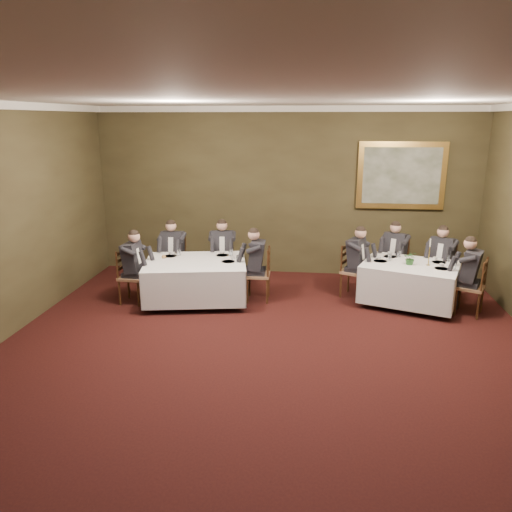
% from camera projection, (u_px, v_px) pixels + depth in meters
% --- Properties ---
extents(ground, '(10.00, 10.00, 0.00)m').
position_uv_depth(ground, '(259.00, 391.00, 6.17)').
color(ground, black).
rests_on(ground, ground).
extents(ceiling, '(8.00, 10.00, 0.10)m').
position_uv_depth(ceiling, '(260.00, 94.00, 5.24)').
color(ceiling, silver).
rests_on(ceiling, back_wall).
extents(back_wall, '(8.00, 0.10, 3.50)m').
position_uv_depth(back_wall, '(285.00, 192.00, 10.49)').
color(back_wall, '#352E1A').
rests_on(back_wall, ground).
extents(crown_molding, '(8.00, 10.00, 0.12)m').
position_uv_depth(crown_molding, '(260.00, 100.00, 5.26)').
color(crown_molding, white).
rests_on(crown_molding, back_wall).
extents(table_main, '(1.94, 1.71, 0.67)m').
position_uv_depth(table_main, '(409.00, 281.00, 8.91)').
color(table_main, black).
rests_on(table_main, ground).
extents(table_second, '(2.03, 1.68, 0.67)m').
position_uv_depth(table_second, '(196.00, 278.00, 9.09)').
color(table_second, black).
rests_on(table_second, ground).
extents(chair_main_backleft, '(0.59, 0.58, 1.00)m').
position_uv_depth(chair_main_backleft, '(394.00, 274.00, 9.85)').
color(chair_main_backleft, '#876445').
rests_on(chair_main_backleft, ground).
extents(diner_main_backleft, '(0.59, 0.62, 1.35)m').
position_uv_depth(diner_main_backleft, '(394.00, 263.00, 9.78)').
color(diner_main_backleft, black).
rests_on(diner_main_backleft, chair_main_backleft).
extents(chair_main_backright, '(0.60, 0.59, 1.00)m').
position_uv_depth(chair_main_backright, '(440.00, 280.00, 9.48)').
color(chair_main_backright, '#876445').
rests_on(chair_main_backright, ground).
extents(diner_main_backright, '(0.60, 0.62, 1.35)m').
position_uv_depth(diner_main_backright, '(441.00, 269.00, 9.41)').
color(diner_main_backright, black).
rests_on(diner_main_backright, chair_main_backright).
extents(chair_main_endleft, '(0.57, 0.58, 1.00)m').
position_uv_depth(chair_main_endleft, '(353.00, 282.00, 9.39)').
color(chair_main_endleft, '#876445').
rests_on(chair_main_endleft, ground).
extents(diner_main_endleft, '(0.60, 0.57, 1.35)m').
position_uv_depth(diner_main_endleft, '(354.00, 270.00, 9.33)').
color(diner_main_endleft, black).
rests_on(diner_main_endleft, chair_main_endleft).
extents(chair_main_endright, '(0.57, 0.58, 1.00)m').
position_uv_depth(chair_main_endright, '(470.00, 298.00, 8.52)').
color(chair_main_endright, '#876445').
rests_on(chair_main_endright, ground).
extents(diner_main_endright, '(0.60, 0.57, 1.35)m').
position_uv_depth(diner_main_endright, '(470.00, 286.00, 8.46)').
color(diner_main_endright, black).
rests_on(diner_main_endright, chair_main_endright).
extents(chair_sec_backleft, '(0.45, 0.43, 1.00)m').
position_uv_depth(chair_sec_backleft, '(174.00, 272.00, 10.00)').
color(chair_sec_backleft, '#876445').
rests_on(chair_sec_backleft, ground).
extents(diner_sec_backleft, '(0.43, 0.49, 1.35)m').
position_uv_depth(diner_sec_backleft, '(174.00, 261.00, 9.93)').
color(diner_sec_backleft, black).
rests_on(diner_sec_backleft, chair_sec_backleft).
extents(chair_sec_backright, '(0.49, 0.47, 1.00)m').
position_uv_depth(chair_sec_backright, '(223.00, 271.00, 10.06)').
color(chair_sec_backright, '#876445').
rests_on(chair_sec_backright, ground).
extents(diner_sec_backright, '(0.45, 0.52, 1.35)m').
position_uv_depth(diner_sec_backright, '(223.00, 260.00, 9.99)').
color(diner_sec_backright, black).
rests_on(diner_sec_backright, chair_sec_backright).
extents(chair_sec_endright, '(0.43, 0.45, 1.00)m').
position_uv_depth(chair_sec_endright, '(259.00, 285.00, 9.20)').
color(chair_sec_endright, '#876445').
rests_on(chair_sec_endright, ground).
extents(diner_sec_endright, '(0.49, 0.43, 1.35)m').
position_uv_depth(diner_sec_endright, '(258.00, 273.00, 9.14)').
color(diner_sec_endright, black).
rests_on(diner_sec_endright, chair_sec_endright).
extents(chair_sec_endleft, '(0.45, 0.47, 1.00)m').
position_uv_depth(chair_sec_endleft, '(133.00, 287.00, 9.07)').
color(chair_sec_endleft, '#876445').
rests_on(chair_sec_endleft, ground).
extents(diner_sec_endleft, '(0.51, 0.44, 1.35)m').
position_uv_depth(diner_sec_endleft, '(132.00, 276.00, 9.01)').
color(diner_sec_endleft, black).
rests_on(diner_sec_endleft, chair_sec_endleft).
extents(centerpiece, '(0.28, 0.25, 0.26)m').
position_uv_depth(centerpiece, '(411.00, 258.00, 8.76)').
color(centerpiece, '#2D5926').
rests_on(centerpiece, table_main).
extents(candlestick, '(0.07, 0.07, 0.49)m').
position_uv_depth(candlestick, '(429.00, 255.00, 8.71)').
color(candlestick, gold).
rests_on(candlestick, table_main).
extents(place_setting_table_main, '(0.33, 0.31, 0.14)m').
position_uv_depth(place_setting_table_main, '(393.00, 255.00, 9.32)').
color(place_setting_table_main, white).
rests_on(place_setting_table_main, table_main).
extents(place_setting_table_second, '(0.33, 0.31, 0.14)m').
position_uv_depth(place_setting_table_second, '(173.00, 254.00, 9.35)').
color(place_setting_table_second, white).
rests_on(place_setting_table_second, table_second).
extents(painting, '(1.75, 0.09, 1.35)m').
position_uv_depth(painting, '(401.00, 176.00, 10.07)').
color(painting, '#E6A754').
rests_on(painting, back_wall).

